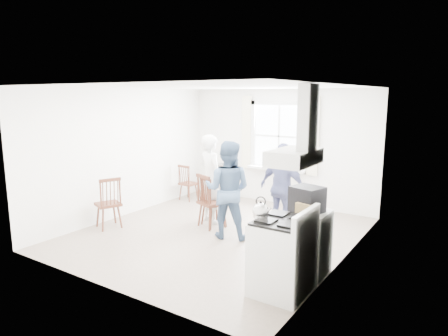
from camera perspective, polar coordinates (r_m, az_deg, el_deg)
room_shell at (r=6.98m, az=-0.98°, el=0.80°), size 4.62×5.12×2.64m
window_assembly at (r=9.07m, az=7.77°, el=3.95°), size 1.88×0.24×1.70m
range_hood at (r=4.73m, az=10.63°, el=3.41°), size 0.45×0.76×0.94m
shelf_unit at (r=9.82m, az=-0.07°, el=-1.75°), size 0.40×0.30×0.80m
gas_stove at (r=5.16m, az=8.42°, el=-12.27°), size 0.68×0.76×1.12m
kettle at (r=4.97m, az=5.25°, el=-6.19°), size 0.20×0.20×0.29m
low_cabinet at (r=5.75m, az=12.04°, el=-10.34°), size 0.50×0.55×0.90m
stereo_stack at (r=5.52m, az=11.80°, el=-4.39°), size 0.47×0.44×0.35m
cardboard_box at (r=5.40m, az=11.75°, el=-5.75°), size 0.26×0.20×0.16m
windsor_chair_a at (r=9.41m, az=-5.50°, el=-1.54°), size 0.39×0.38×0.86m
windsor_chair_b at (r=7.43m, az=-2.50°, el=-3.91°), size 0.56×0.55×1.03m
windsor_chair_c at (r=7.67m, az=-16.03°, el=-4.08°), size 0.53×0.54×0.98m
person_left at (r=7.71m, az=-1.87°, el=-1.58°), size 0.83×0.83×1.73m
person_mid at (r=6.91m, az=0.52°, el=-3.11°), size 1.04×1.04×1.70m
person_right at (r=7.27m, az=8.39°, el=-2.85°), size 1.10×1.10×1.63m
potted_plant at (r=8.89m, az=9.73°, el=0.89°), size 0.21×0.21×0.34m
windsor_chair_d at (r=7.51m, az=-2.18°, el=-4.07°), size 0.54×0.54×0.97m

